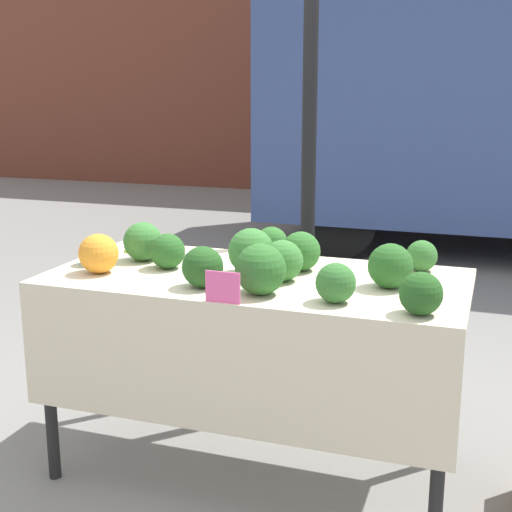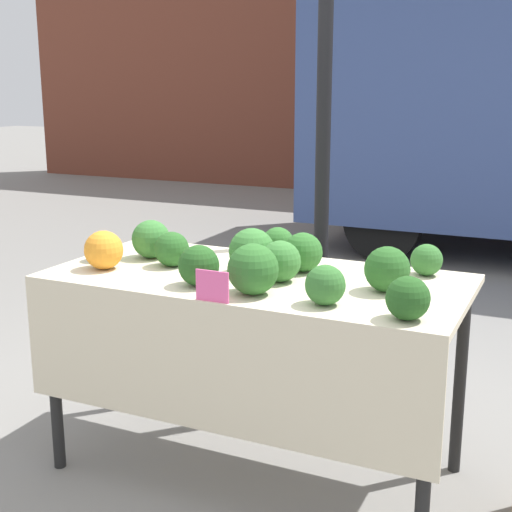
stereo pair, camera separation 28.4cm
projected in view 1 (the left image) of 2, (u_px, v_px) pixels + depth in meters
name	position (u px, v px, depth m)	size (l,w,h in m)	color
ground_plane	(256.00, 468.00, 3.06)	(40.00, 40.00, 0.00)	gray
building_facade	(445.00, 27.00, 10.08)	(16.00, 0.60, 4.81)	brown
tent_pole	(308.00, 190.00, 3.42)	(0.07, 0.07, 2.23)	black
parked_truck	(508.00, 101.00, 6.87)	(4.81, 2.20, 2.74)	#384C84
market_table	(251.00, 308.00, 2.83)	(1.67, 0.80, 0.86)	beige
orange_cauliflower	(99.00, 254.00, 2.88)	(0.16, 0.16, 0.16)	orange
romanesco_head	(137.00, 241.00, 3.26)	(0.13, 0.13, 0.10)	#93B238
broccoli_head_0	(390.00, 266.00, 2.67)	(0.17, 0.17, 0.17)	#285B23
broccoli_head_1	(271.00, 243.00, 3.11)	(0.14, 0.14, 0.14)	#2D6628
broccoli_head_2	(167.00, 251.00, 2.95)	(0.15, 0.15, 0.15)	#285B23
broccoli_head_3	(261.00, 269.00, 2.58)	(0.19, 0.19, 0.19)	#2D6628
broccoli_head_4	(93.00, 251.00, 3.02)	(0.12, 0.12, 0.12)	#336B2D
broccoli_head_5	(301.00, 251.00, 2.92)	(0.16, 0.16, 0.16)	#2D6628
broccoli_head_6	(143.00, 242.00, 3.09)	(0.17, 0.17, 0.17)	#387533
broccoli_head_7	(251.00, 251.00, 2.86)	(0.19, 0.19, 0.19)	#387533
broccoli_head_8	(282.00, 261.00, 2.76)	(0.16, 0.16, 0.16)	#387533
broccoli_head_9	(203.00, 267.00, 2.68)	(0.16, 0.16, 0.16)	#23511E
broccoli_head_10	(336.00, 283.00, 2.49)	(0.14, 0.14, 0.14)	#336B2D
broccoli_head_11	(421.00, 294.00, 2.36)	(0.15, 0.15, 0.15)	#23511E
broccoli_head_12	(422.00, 256.00, 2.91)	(0.13, 0.13, 0.13)	#336B2D
price_sign	(223.00, 287.00, 2.49)	(0.13, 0.01, 0.11)	#F45B9E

